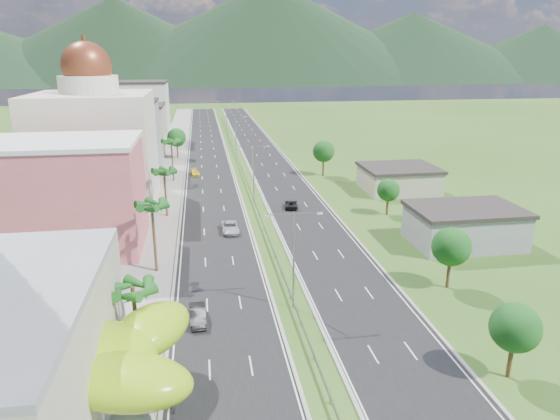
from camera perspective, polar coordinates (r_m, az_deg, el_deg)
name	(u,v)px	position (r m, az deg, el deg)	size (l,w,h in m)	color
ground	(313,360)	(47.35, 3.82, -16.75)	(500.00, 500.00, 0.00)	#2D5119
road_left	(209,161)	(130.86, -8.16, 5.54)	(11.00, 260.00, 0.04)	black
road_right	(266,159)	(131.89, -1.60, 5.80)	(11.00, 260.00, 0.04)	black
sidewalk_left	(171,162)	(131.08, -12.33, 5.35)	(7.00, 260.00, 0.12)	gray
median_guardrail	(244,174)	(113.49, -4.18, 4.16)	(0.10, 216.06, 0.76)	gray
streetlight_median_b	(294,250)	(52.83, 1.58, -4.62)	(6.04, 0.25, 11.00)	gray
streetlight_median_c	(253,168)	(90.78, -3.05, 4.79)	(6.04, 0.25, 11.00)	gray
streetlight_median_d	(236,132)	(134.90, -5.10, 8.90)	(6.04, 0.25, 11.00)	gray
streetlight_median_e	(226,113)	(179.45, -6.16, 10.98)	(6.04, 0.25, 11.00)	gray
lime_canopy	(63,358)	(41.81, -23.53, -15.26)	(18.00, 15.00, 7.40)	#8BBE12
pink_shophouse	(66,198)	(75.09, -23.26, 1.26)	(20.00, 15.00, 15.00)	#D9595A
domed_building	(95,143)	(96.23, -20.38, 7.24)	(20.00, 20.00, 28.70)	beige
midrise_grey	(122,139)	(120.91, -17.58, 7.78)	(16.00, 15.00, 16.00)	gray
midrise_beige	(134,131)	(142.68, -16.31, 8.64)	(16.00, 15.00, 13.00)	#A8A18A
midrise_white	(142,112)	(165.04, -15.46, 10.70)	(16.00, 15.00, 18.00)	silver
shed_near	(464,228)	(77.07, 20.33, -1.90)	(15.00, 10.00, 5.00)	gray
shed_far	(399,180)	(103.90, 13.40, 3.38)	(14.00, 12.00, 4.40)	#A8A18A
palm_tree_b	(133,292)	(45.07, -16.45, -8.99)	(3.60, 3.60, 8.10)	#47301C
palm_tree_c	(152,208)	(63.10, -14.44, 0.22)	(3.60, 3.60, 9.60)	#47301C
palm_tree_d	(164,173)	(85.51, -13.10, 4.11)	(3.60, 3.60, 8.60)	#47301C
palm_tree_e	(171,143)	(109.84, -12.33, 7.45)	(3.60, 3.60, 9.40)	#47301C
leafy_tree_lfar	(177,138)	(134.92, -11.73, 8.11)	(4.90, 4.90, 8.05)	#47301C
leafy_tree_ra	(515,328)	(46.92, 25.29, -12.08)	(4.20, 4.20, 6.90)	#47301C
leafy_tree_rb	(451,247)	(61.31, 18.99, -3.99)	(4.55, 4.55, 7.47)	#47301C
leafy_tree_rc	(388,190)	(86.97, 12.28, 2.23)	(3.85, 3.85, 6.33)	#47301C
leafy_tree_rd	(324,151)	(113.43, 5.01, 6.69)	(4.90, 4.90, 8.05)	#47301C
mountain_ridge	(271,83)	(493.71, -0.98, 14.33)	(860.00, 140.00, 90.00)	black
car_dark_left	(198,315)	(53.27, -9.39, -11.75)	(1.63, 4.68, 1.54)	black
car_silver_mid_left	(230,227)	(77.95, -5.73, -1.97)	(2.53, 5.49, 1.52)	#B4B8BC
car_yellow_far_left	(195,173)	(115.78, -9.67, 4.25)	(1.77, 4.36, 1.26)	yellow
car_dark_far_right	(291,204)	(89.83, 1.27, 0.68)	(2.17, 4.71, 1.31)	black
motorcycle	(176,399)	(42.60, -11.85, -20.38)	(0.63, 2.09, 1.34)	black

